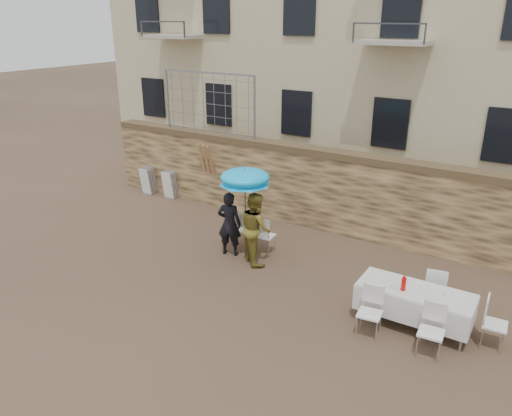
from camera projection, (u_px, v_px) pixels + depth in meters
The scene contains 17 objects.
ground at pixel (184, 299), 10.46m from camera, with size 80.00×80.00×0.00m, color brown.
stone_wall at pixel (297, 185), 14.02m from camera, with size 13.00×0.50×2.20m, color olive.
chain_link_fence at pixel (209, 104), 14.78m from camera, with size 3.20×0.06×1.80m, color gray, non-canonical shape.
man_suit at pixel (229, 224), 12.14m from camera, with size 0.59×0.39×1.63m, color black.
woman_dress at pixel (255, 228), 11.74m from camera, with size 0.85×0.66×1.74m, color #A08D31.
umbrella at pixel (245, 180), 11.60m from camera, with size 1.21×1.21×2.09m.
couple_chair_left at pixel (242, 229), 12.69m from camera, with size 0.48×0.48×0.96m, color white, non-canonical shape.
couple_chair_right at pixel (266, 235), 12.35m from camera, with size 0.48×0.48×0.96m, color white, non-canonical shape.
banquet_table at pixel (416, 292), 9.31m from camera, with size 2.10×0.85×0.78m.
soda_bottle at pixel (404, 284), 9.23m from camera, with size 0.09×0.09×0.26m, color red.
table_chair_front_left at pixel (370, 313), 9.10m from camera, with size 0.48×0.48×0.96m, color white, non-canonical shape.
table_chair_front_right at pixel (431, 332), 8.56m from camera, with size 0.48×0.48×0.96m, color white, non-canonical shape.
table_chair_back at pixel (435, 288), 9.94m from camera, with size 0.48×0.48×0.96m, color white, non-canonical shape.
table_chair_side at pixel (495, 323), 8.79m from camera, with size 0.48×0.48×0.96m, color white, non-canonical shape.
chair_stack_left at pixel (152, 179), 16.62m from camera, with size 0.46×0.47×0.92m, color white, non-canonical shape.
chair_stack_right at pixel (172, 183), 16.17m from camera, with size 0.46×0.40×0.92m, color white, non-canonical shape.
wood_planks at pixel (213, 175), 15.24m from camera, with size 0.70×0.20×2.00m, color #A37749, non-canonical shape.
Camera 1 is at (6.08, -6.90, 5.55)m, focal length 35.00 mm.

